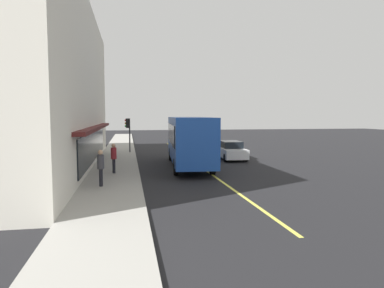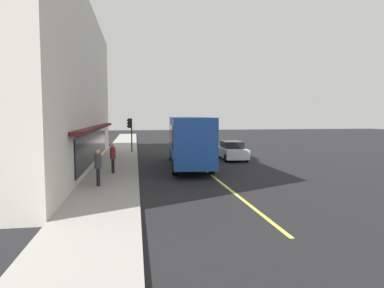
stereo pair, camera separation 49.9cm
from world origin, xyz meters
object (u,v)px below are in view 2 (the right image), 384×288
at_px(car_white, 232,151).
at_px(traffic_light, 130,127).
at_px(pedestrian_near_storefront, 98,164).
at_px(pedestrian_mid_block, 113,155).
at_px(bus, 189,139).

bearing_deg(car_white, traffic_light, 54.31).
height_order(car_white, pedestrian_near_storefront, pedestrian_near_storefront).
height_order(traffic_light, pedestrian_near_storefront, traffic_light).
xyz_separation_m(car_white, pedestrian_mid_block, (-6.22, 9.20, 0.49)).
relative_size(car_white, pedestrian_near_storefront, 2.42).
distance_m(car_white, pedestrian_mid_block, 11.12).
xyz_separation_m(traffic_light, car_white, (-5.99, -8.34, -1.79)).
xyz_separation_m(traffic_light, pedestrian_near_storefront, (-16.12, 1.33, -1.29)).
height_order(bus, pedestrian_mid_block, bus).
relative_size(traffic_light, pedestrian_mid_block, 1.78).
bearing_deg(car_white, bus, 127.94).
distance_m(bus, pedestrian_near_storefront, 8.95).
height_order(pedestrian_near_storefront, pedestrian_mid_block, pedestrian_near_storefront).
bearing_deg(traffic_light, pedestrian_mid_block, 175.97).
bearing_deg(pedestrian_near_storefront, traffic_light, -4.71).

